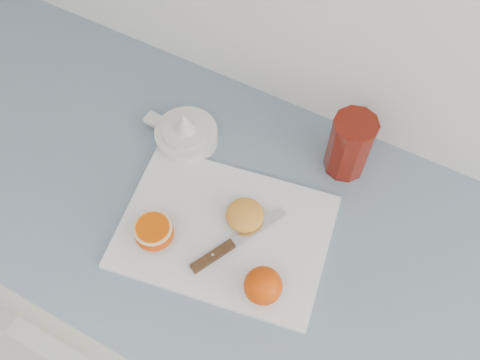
{
  "coord_description": "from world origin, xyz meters",
  "views": [
    {
      "loc": [
        0.04,
        1.29,
        1.81
      ],
      "look_at": [
        -0.2,
        1.74,
        0.96
      ],
      "focal_mm": 40.0,
      "sensor_mm": 36.0,
      "label": 1
    }
  ],
  "objects_px": {
    "counter": "(243,294)",
    "citrus_juicer": "(186,133)",
    "cutting_board": "(225,232)",
    "red_tumbler": "(349,147)",
    "half_orange": "(154,232)"
  },
  "relations": [
    {
      "from": "cutting_board",
      "to": "citrus_juicer",
      "type": "distance_m",
      "value": 0.23
    },
    {
      "from": "counter",
      "to": "half_orange",
      "type": "xyz_separation_m",
      "value": [
        -0.12,
        -0.12,
        0.48
      ]
    },
    {
      "from": "cutting_board",
      "to": "red_tumbler",
      "type": "height_order",
      "value": "red_tumbler"
    },
    {
      "from": "counter",
      "to": "red_tumbler",
      "type": "height_order",
      "value": "red_tumbler"
    },
    {
      "from": "counter",
      "to": "citrus_juicer",
      "type": "height_order",
      "value": "citrus_juicer"
    },
    {
      "from": "counter",
      "to": "red_tumbler",
      "type": "relative_size",
      "value": 17.26
    },
    {
      "from": "red_tumbler",
      "to": "half_orange",
      "type": "bearing_deg",
      "value": -127.35
    },
    {
      "from": "red_tumbler",
      "to": "cutting_board",
      "type": "bearing_deg",
      "value": -119.41
    },
    {
      "from": "counter",
      "to": "half_orange",
      "type": "bearing_deg",
      "value": -137.15
    },
    {
      "from": "citrus_juicer",
      "to": "counter",
      "type": "bearing_deg",
      "value": -28.93
    },
    {
      "from": "half_orange",
      "to": "citrus_juicer",
      "type": "bearing_deg",
      "value": 107.27
    },
    {
      "from": "red_tumbler",
      "to": "citrus_juicer",
      "type": "bearing_deg",
      "value": -162.55
    },
    {
      "from": "counter",
      "to": "citrus_juicer",
      "type": "bearing_deg",
      "value": 151.07
    },
    {
      "from": "counter",
      "to": "half_orange",
      "type": "relative_size",
      "value": 33.55
    },
    {
      "from": "counter",
      "to": "red_tumbler",
      "type": "distance_m",
      "value": 0.56
    }
  ]
}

